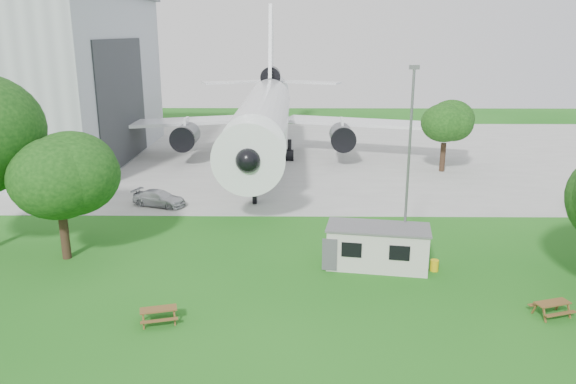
{
  "coord_description": "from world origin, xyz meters",
  "views": [
    {
      "loc": [
        1.29,
        -26.8,
        13.96
      ],
      "look_at": [
        0.91,
        8.0,
        4.0
      ],
      "focal_mm": 35.0,
      "sensor_mm": 36.0,
      "label": 1
    }
  ],
  "objects_px": {
    "airliner": "(265,113)",
    "picnic_east": "(551,316)",
    "picnic_west": "(159,322)",
    "site_cabin": "(378,247)"
  },
  "relations": [
    {
      "from": "airliner",
      "to": "picnic_east",
      "type": "height_order",
      "value": "airliner"
    },
    {
      "from": "airliner",
      "to": "picnic_west",
      "type": "height_order",
      "value": "airliner"
    },
    {
      "from": "site_cabin",
      "to": "airliner",
      "type": "bearing_deg",
      "value": 105.42
    },
    {
      "from": "picnic_west",
      "to": "picnic_east",
      "type": "height_order",
      "value": "same"
    },
    {
      "from": "picnic_west",
      "to": "airliner",
      "type": "bearing_deg",
      "value": 69.74
    },
    {
      "from": "airliner",
      "to": "site_cabin",
      "type": "bearing_deg",
      "value": -74.58
    },
    {
      "from": "picnic_west",
      "to": "picnic_east",
      "type": "relative_size",
      "value": 1.0
    },
    {
      "from": "picnic_west",
      "to": "picnic_east",
      "type": "bearing_deg",
      "value": -12.5
    },
    {
      "from": "picnic_west",
      "to": "site_cabin",
      "type": "bearing_deg",
      "value": 15.68
    },
    {
      "from": "picnic_east",
      "to": "site_cabin",
      "type": "bearing_deg",
      "value": 124.89
    }
  ]
}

